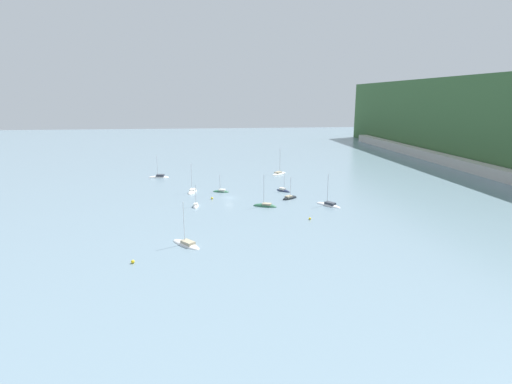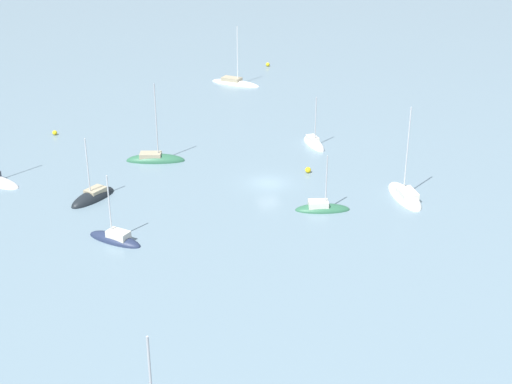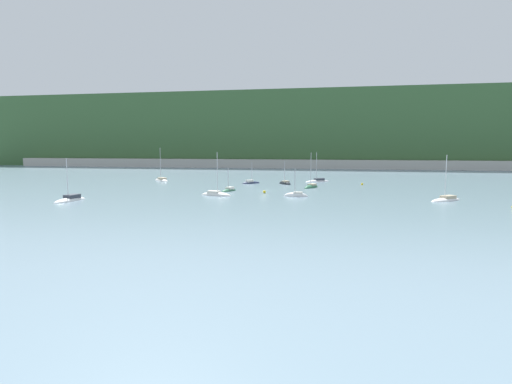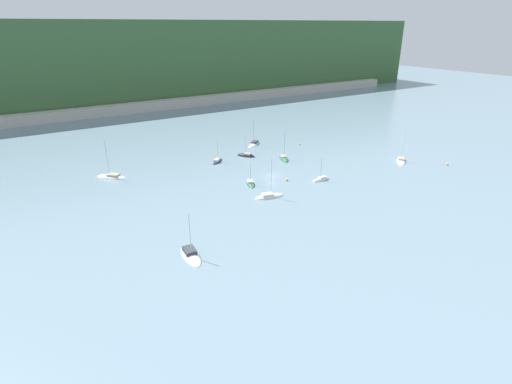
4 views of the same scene
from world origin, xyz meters
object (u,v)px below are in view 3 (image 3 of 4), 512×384
sailboat_5 (318,181)px  mooring_buoy_0 (362,184)px  sailboat_9 (70,200)px  sailboat_0 (446,200)px  sailboat_4 (216,195)px  sailboat_1 (251,183)px  sailboat_6 (285,184)px  sailboat_7 (311,187)px  sailboat_2 (229,191)px  sailboat_8 (161,180)px  mooring_buoy_2 (264,192)px  sailboat_3 (296,196)px

sailboat_5 → mooring_buoy_0: size_ratio=15.82×
sailboat_9 → sailboat_0: bearing=107.1°
sailboat_4 → sailboat_5: 47.15m
sailboat_1 → sailboat_6: size_ratio=0.92×
sailboat_4 → mooring_buoy_0: (35.64, 32.45, 0.23)m
sailboat_0 → mooring_buoy_0: (-15.03, 31.90, 0.21)m
sailboat_4 → sailboat_7: bearing=58.8°
sailboat_2 → sailboat_8: sailboat_8 is taller
sailboat_7 → mooring_buoy_0: (14.55, 10.09, 0.23)m
sailboat_2 → mooring_buoy_2: 10.32m
sailboat_6 → mooring_buoy_2: size_ratio=11.47×
sailboat_2 → sailboat_5: bearing=166.0°
mooring_buoy_0 → sailboat_2: bearing=-147.1°
mooring_buoy_2 → sailboat_4: bearing=-147.5°
sailboat_5 → mooring_buoy_2: sailboat_5 is taller
sailboat_0 → mooring_buoy_0: 35.27m
sailboat_2 → mooring_buoy_0: 41.69m
sailboat_7 → sailboat_8: 52.16m
sailboat_9 → mooring_buoy_2: 43.71m
sailboat_0 → sailboat_3: bearing=-42.5°
sailboat_7 → sailboat_8: (-50.49, 13.07, 0.01)m
sailboat_4 → sailboat_1: bearing=98.5°
sailboat_4 → mooring_buoy_2: sailboat_4 is taller
sailboat_4 → sailboat_8: sailboat_8 is taller
sailboat_0 → sailboat_4: bearing=-39.7°
sailboat_2 → sailboat_6: (12.03, 21.75, -0.04)m
sailboat_6 → mooring_buoy_2: 25.05m
sailboat_9 → mooring_buoy_2: size_ratio=13.99×
sailboat_4 → mooring_buoy_2: 12.36m
sailboat_1 → sailboat_6: bearing=-37.8°
sailboat_8 → sailboat_9: 49.98m
sailboat_1 → sailboat_3: bearing=-99.3°
sailboat_0 → sailboat_8: 87.35m
sailboat_7 → mooring_buoy_0: size_ratio=16.53×
sailboat_5 → mooring_buoy_2: size_ratio=14.57×
sailboat_8 → mooring_buoy_0: sailboat_8 is taller
sailboat_0 → sailboat_9: sailboat_0 is taller
sailboat_1 → sailboat_8: bearing=134.2°
sailboat_3 → sailboat_4: bearing=8.4°
sailboat_7 → mooring_buoy_2: bearing=-12.0°
sailboat_8 → sailboat_9: (1.59, -49.96, 0.03)m
sailboat_0 → sailboat_9: (-78.49, -15.07, 0.02)m
sailboat_1 → sailboat_7: bearing=-64.0°
sailboat_4 → sailboat_6: bearing=80.3°
sailboat_3 → sailboat_9: (-46.49, -16.26, 0.05)m
sailboat_2 → mooring_buoy_2: (9.81, -3.20, 0.24)m
sailboat_5 → mooring_buoy_0: sailboat_5 is taller
sailboat_2 → mooring_buoy_0: sailboat_2 is taller
sailboat_9 → sailboat_3: bearing=115.5°
sailboat_4 → sailboat_9: sailboat_4 is taller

